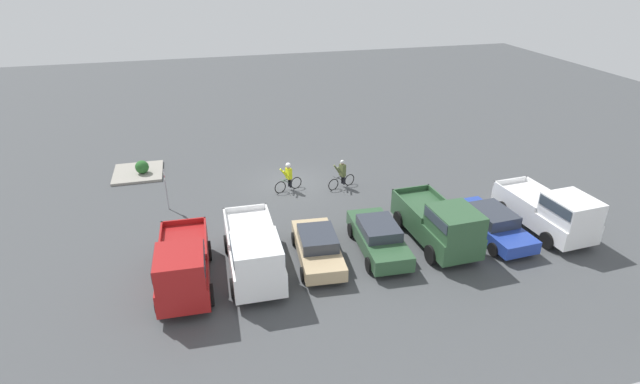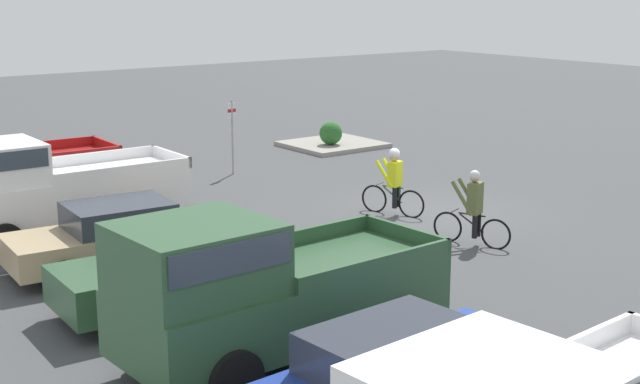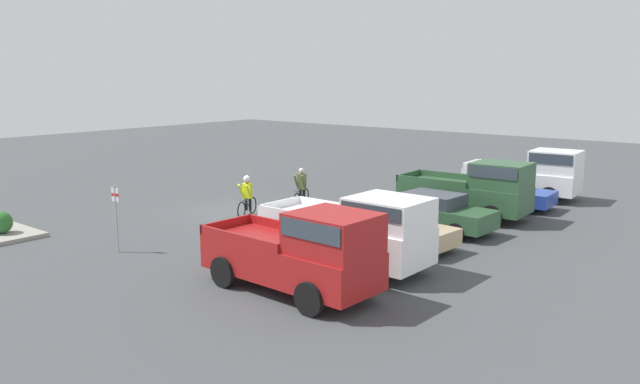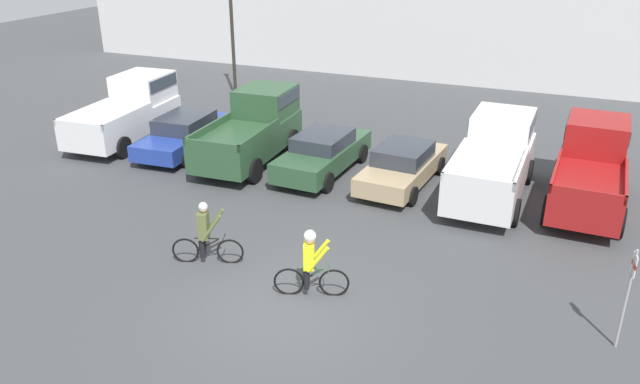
% 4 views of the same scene
% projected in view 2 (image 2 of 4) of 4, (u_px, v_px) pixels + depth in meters
% --- Properties ---
extents(ground_plane, '(80.00, 80.00, 0.00)m').
position_uv_depth(ground_plane, '(425.00, 213.00, 22.31)').
color(ground_plane, '#424447').
extents(sedan_0, '(2.17, 4.89, 1.37)m').
position_uv_depth(sedan_0, '(395.00, 381.00, 11.29)').
color(sedan_0, '#233D9E').
rests_on(sedan_0, ground_plane).
extents(pickup_truck_1, '(2.40, 5.27, 2.37)m').
position_uv_depth(pickup_truck_1, '(258.00, 287.00, 13.19)').
color(pickup_truck_1, '#2D5133').
rests_on(pickup_truck_1, ground_plane).
extents(sedan_1, '(2.09, 4.70, 1.41)m').
position_uv_depth(sedan_1, '(187.00, 267.00, 15.70)').
color(sedan_1, '#2D5133').
rests_on(sedan_1, ground_plane).
extents(sedan_2, '(2.14, 4.54, 1.34)m').
position_uv_depth(sedan_2, '(120.00, 235.00, 17.88)').
color(sedan_2, tan).
rests_on(sedan_2, ground_plane).
extents(pickup_truck_2, '(2.27, 5.45, 2.31)m').
position_uv_depth(pickup_truck_2, '(44.00, 189.00, 19.66)').
color(pickup_truck_2, white).
rests_on(pickup_truck_2, ground_plane).
extents(cyclist_0, '(1.67, 0.68, 1.70)m').
position_uv_depth(cyclist_0, '(394.00, 180.00, 21.92)').
color(cyclist_0, black).
rests_on(cyclist_0, ground_plane).
extents(cyclist_1, '(1.74, 0.70, 1.70)m').
position_uv_depth(cyclist_1, '(473.00, 208.00, 19.37)').
color(cyclist_1, black).
rests_on(cyclist_1, ground_plane).
extents(fire_lane_sign, '(0.07, 0.30, 2.25)m').
position_uv_depth(fire_lane_sign, '(232.00, 129.00, 26.52)').
color(fire_lane_sign, '#9E9EA3').
rests_on(fire_lane_sign, ground_plane).
extents(curb_island, '(2.85, 3.07, 0.15)m').
position_uv_depth(curb_island, '(333.00, 144.00, 31.32)').
color(curb_island, gray).
rests_on(curb_island, ground_plane).
extents(shrub, '(0.79, 0.79, 0.79)m').
position_uv_depth(shrub, '(331.00, 133.00, 30.78)').
color(shrub, '#286028').
rests_on(shrub, curb_island).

